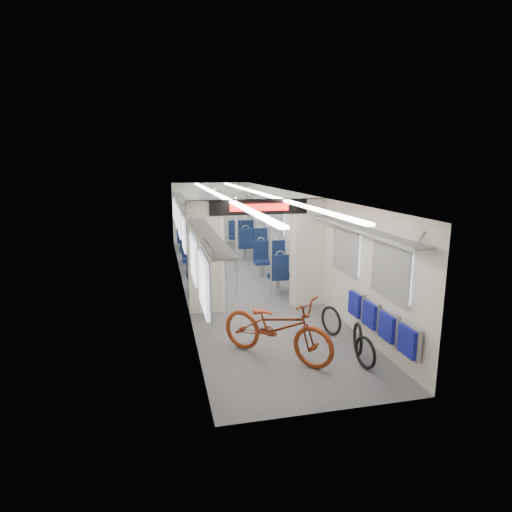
# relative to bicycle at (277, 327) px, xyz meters

# --- Properties ---
(carriage) EXTENTS (12.00, 12.02, 2.31)m
(carriage) POSITION_rel_bicycle_xyz_m (0.26, 4.13, 0.99)
(carriage) COLOR #515456
(carriage) RESTS_ON ground
(bicycle) EXTENTS (1.85, 1.87, 1.02)m
(bicycle) POSITION_rel_bicycle_xyz_m (0.00, 0.00, 0.00)
(bicycle) COLOR maroon
(bicycle) RESTS_ON ground
(flip_bench) EXTENTS (0.12, 2.07, 0.48)m
(flip_bench) POSITION_rel_bicycle_xyz_m (1.62, -0.27, 0.07)
(flip_bench) COLOR gray
(flip_bench) RESTS_ON carriage
(bike_hoop_a) EXTENTS (0.13, 0.50, 0.50)m
(bike_hoop_a) POSITION_rel_bicycle_xyz_m (1.19, -0.64, -0.29)
(bike_hoop_a) COLOR black
(bike_hoop_a) RESTS_ON ground
(bike_hoop_b) EXTENTS (0.18, 0.53, 0.54)m
(bike_hoop_b) POSITION_rel_bicycle_xyz_m (1.29, -0.19, -0.27)
(bike_hoop_b) COLOR black
(bike_hoop_b) RESTS_ON ground
(bike_hoop_c) EXTENTS (0.20, 0.52, 0.53)m
(bike_hoop_c) POSITION_rel_bicycle_xyz_m (1.20, 0.67, -0.27)
(bike_hoop_c) COLOR black
(bike_hoop_c) RESTS_ON ground
(seat_bay_near_left) EXTENTS (0.91, 2.08, 1.10)m
(seat_bay_near_left) POSITION_rel_bicycle_xyz_m (-0.67, 4.79, 0.03)
(seat_bay_near_left) COLOR #0E1A3E
(seat_bay_near_left) RESTS_ON ground
(seat_bay_near_right) EXTENTS (0.88, 1.94, 1.06)m
(seat_bay_near_right) POSITION_rel_bicycle_xyz_m (1.20, 4.10, 0.01)
(seat_bay_near_right) COLOR #0E1A3E
(seat_bay_near_right) RESTS_ON ground
(seat_bay_far_left) EXTENTS (0.90, 2.01, 1.08)m
(seat_bay_far_left) POSITION_rel_bicycle_xyz_m (-0.67, 7.85, 0.02)
(seat_bay_far_left) COLOR #0E1A3E
(seat_bay_far_left) RESTS_ON ground
(seat_bay_far_right) EXTENTS (0.92, 2.11, 1.11)m
(seat_bay_far_right) POSITION_rel_bicycle_xyz_m (1.20, 8.08, 0.04)
(seat_bay_far_right) COLOR #0E1A3E
(seat_bay_far_right) RESTS_ON ground
(stanchion_near_left) EXTENTS (0.04, 0.04, 2.30)m
(stanchion_near_left) POSITION_rel_bicycle_xyz_m (-0.06, 3.14, 0.64)
(stanchion_near_left) COLOR silver
(stanchion_near_left) RESTS_ON ground
(stanchion_near_right) EXTENTS (0.04, 0.04, 2.30)m
(stanchion_near_right) POSITION_rel_bicycle_xyz_m (0.63, 2.72, 0.64)
(stanchion_near_right) COLOR silver
(stanchion_near_right) RESTS_ON ground
(stanchion_far_left) EXTENTS (0.04, 0.04, 2.30)m
(stanchion_far_left) POSITION_rel_bicycle_xyz_m (-0.10, 6.27, 0.64)
(stanchion_far_left) COLOR silver
(stanchion_far_left) RESTS_ON ground
(stanchion_far_right) EXTENTS (0.04, 0.04, 2.30)m
(stanchion_far_right) POSITION_rel_bicycle_xyz_m (0.57, 6.41, 0.64)
(stanchion_far_right) COLOR silver
(stanchion_far_right) RESTS_ON ground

